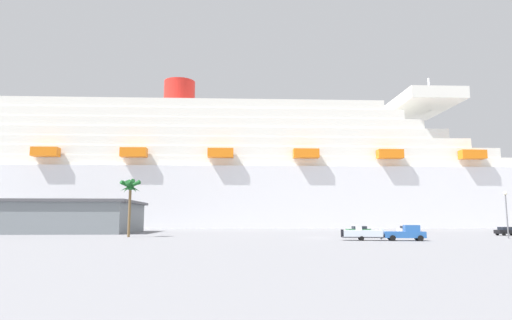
{
  "coord_description": "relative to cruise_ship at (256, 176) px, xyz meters",
  "views": [
    {
      "loc": [
        -15.56,
        -71.36,
        3.12
      ],
      "look_at": [
        -6.22,
        40.56,
        18.24
      ],
      "focal_mm": 30.53,
      "sensor_mm": 36.0,
      "label": 1
    }
  ],
  "objects": [
    {
      "name": "parked_car_green_wagon",
      "position": [
        15.8,
        -62.83,
        -16.78
      ],
      "size": [
        4.91,
        2.26,
        1.58
      ],
      "color": "#2D723F",
      "rests_on": "ground_plane"
    },
    {
      "name": "cruise_ship",
      "position": [
        0.0,
        0.0,
        0.0
      ],
      "size": [
        229.14,
        39.62,
        56.72
      ],
      "color": "white",
      "rests_on": "ground_plane"
    },
    {
      "name": "street_lamp",
      "position": [
        32.92,
        -84.36,
        -12.77
      ],
      "size": [
        0.56,
        0.56,
        7.35
      ],
      "color": "slate",
      "rests_on": "ground_plane"
    },
    {
      "name": "parked_car_white_van",
      "position": [
        27.38,
        -60.17,
        -16.78
      ],
      "size": [
        4.73,
        2.64,
        1.58
      ],
      "color": "white",
      "rests_on": "ground_plane"
    },
    {
      "name": "parked_car_black_coupe",
      "position": [
        40.81,
        -72.68,
        -16.78
      ],
      "size": [
        4.48,
        2.2,
        1.58
      ],
      "color": "black",
      "rests_on": "ground_plane"
    },
    {
      "name": "small_boat_on_trailer",
      "position": [
        8.81,
        -88.53,
        -16.65
      ],
      "size": [
        7.49,
        3.14,
        2.15
      ],
      "color": "#595960",
      "rests_on": "ground_plane"
    },
    {
      "name": "palm_tree",
      "position": [
        -27.65,
        -73.86,
        -9.51
      ],
      "size": [
        3.59,
        3.63,
        9.88
      ],
      "color": "brown",
      "rests_on": "ground_plane"
    },
    {
      "name": "ground_plane",
      "position": [
        3.21,
        -48.66,
        -17.61
      ],
      "size": [
        600.0,
        600.0,
        0.0
      ],
      "primitive_type": "plane",
      "color": "gray"
    },
    {
      "name": "pickup_truck",
      "position": [
        14.03,
        -89.64,
        -16.57
      ],
      "size": [
        5.89,
        3.18,
        2.2
      ],
      "color": "#2659A5",
      "rests_on": "ground_plane"
    },
    {
      "name": "terminal_building",
      "position": [
        -53.51,
        -49.76,
        -14.1
      ],
      "size": [
        46.37,
        26.47,
        6.97
      ],
      "color": "slate",
      "rests_on": "ground_plane"
    }
  ]
}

